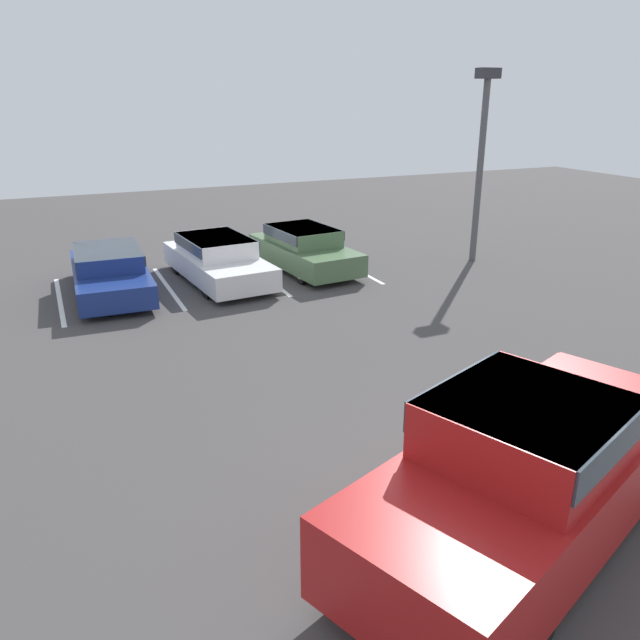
% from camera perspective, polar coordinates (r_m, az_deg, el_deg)
% --- Properties ---
extents(ground_plane, '(60.00, 60.00, 0.00)m').
position_cam_1_polar(ground_plane, '(8.88, 13.99, -15.81)').
color(ground_plane, '#423F3F').
extents(stall_stripe_a, '(0.12, 4.33, 0.01)m').
position_cam_1_polar(stall_stripe_a, '(17.63, -22.69, 1.65)').
color(stall_stripe_a, white).
rests_on(stall_stripe_a, ground_plane).
extents(stall_stripe_b, '(0.12, 4.33, 0.01)m').
position_cam_1_polar(stall_stripe_b, '(17.87, -13.69, 2.90)').
color(stall_stripe_b, white).
rests_on(stall_stripe_b, ground_plane).
extents(stall_stripe_c, '(0.12, 4.33, 0.01)m').
position_cam_1_polar(stall_stripe_c, '(18.54, -5.12, 4.02)').
color(stall_stripe_c, white).
rests_on(stall_stripe_c, ground_plane).
extents(stall_stripe_d, '(0.12, 4.33, 0.01)m').
position_cam_1_polar(stall_stripe_d, '(19.59, 2.72, 4.96)').
color(stall_stripe_d, white).
rests_on(stall_stripe_d, ground_plane).
extents(pickup_truck, '(6.02, 3.99, 1.95)m').
position_cam_1_polar(pickup_truck, '(7.96, 18.87, -12.58)').
color(pickup_truck, '#A51919').
rests_on(pickup_truck, ground_plane).
extents(parked_sedan_a, '(1.98, 4.72, 1.20)m').
position_cam_1_polar(parked_sedan_a, '(17.65, -18.69, 4.36)').
color(parked_sedan_a, navy).
rests_on(parked_sedan_a, ground_plane).
extents(parked_sedan_b, '(2.24, 4.78, 1.28)m').
position_cam_1_polar(parked_sedan_b, '(18.08, -9.37, 5.63)').
color(parked_sedan_b, silver).
rests_on(parked_sedan_b, ground_plane).
extents(parked_sedan_c, '(2.19, 4.46, 1.30)m').
position_cam_1_polar(parked_sedan_c, '(19.02, -1.48, 6.63)').
color(parked_sedan_c, '#4C6B47').
rests_on(parked_sedan_c, ground_plane).
extents(light_post, '(0.70, 0.36, 5.79)m').
position_cam_1_polar(light_post, '(20.32, 14.56, 14.85)').
color(light_post, '#515156').
rests_on(light_post, ground_plane).
extents(wheel_stop_curb, '(1.61, 0.20, 0.14)m').
position_cam_1_polar(wheel_stop_curb, '(21.15, -8.01, 6.11)').
color(wheel_stop_curb, '#B7B2A8').
rests_on(wheel_stop_curb, ground_plane).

